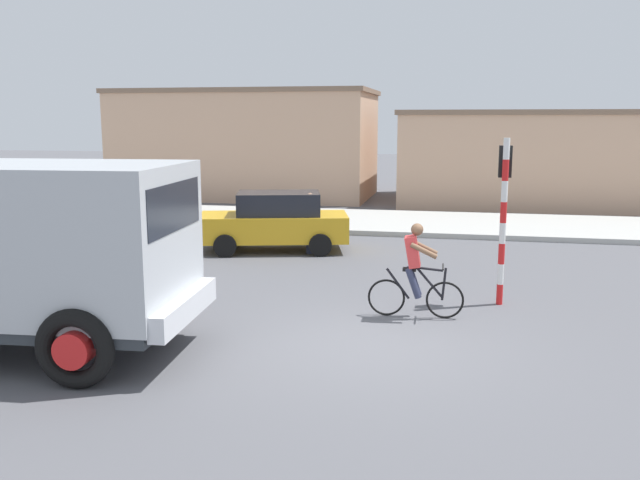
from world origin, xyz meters
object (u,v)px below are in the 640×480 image
traffic_light_pole (504,198)px  pedestrian_near_kerb (310,222)px  car_red_near (275,221)px  truck_foreground (12,245)px  cyclist (415,270)px

traffic_light_pole → pedestrian_near_kerb: bearing=138.5°
traffic_light_pole → car_red_near: bearing=142.9°
truck_foreground → car_red_near: bearing=79.1°
cyclist → traffic_light_pole: (1.56, 1.28, 1.20)m
cyclist → car_red_near: 6.98m
traffic_light_pole → car_red_near: traffic_light_pole is taller
cyclist → traffic_light_pole: 2.35m
traffic_light_pole → pedestrian_near_kerb: (-4.70, 4.17, -1.22)m
truck_foreground → traffic_light_pole: size_ratio=1.74×
pedestrian_near_kerb → cyclist: bearing=-60.0°
truck_foreground → car_red_near: 8.90m
cyclist → car_red_near: size_ratio=0.40×
cyclist → traffic_light_pole: size_ratio=0.54×
cyclist → truck_foreground: bearing=-152.1°
car_red_near → pedestrian_near_kerb: 1.03m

